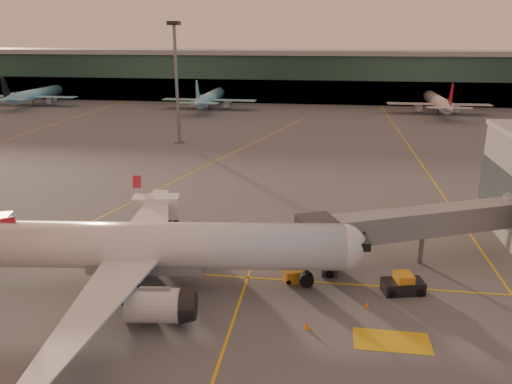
# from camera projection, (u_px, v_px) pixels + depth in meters

# --- Properties ---
(ground) EXTENTS (600.00, 600.00, 0.00)m
(ground) POSITION_uv_depth(u_px,v_px,m) (185.00, 299.00, 45.69)
(ground) COLOR #4C4F54
(ground) RESTS_ON ground
(taxi_markings) EXTENTS (100.12, 173.00, 0.01)m
(taxi_markings) POSITION_uv_depth(u_px,v_px,m) (214.00, 170.00, 88.62)
(taxi_markings) COLOR gold
(taxi_markings) RESTS_ON ground
(terminal) EXTENTS (400.00, 20.00, 17.60)m
(terminal) POSITION_uv_depth(u_px,v_px,m) (294.00, 76.00, 176.72)
(terminal) COLOR #19382D
(terminal) RESTS_ON ground
(mast_west_near) EXTENTS (2.40, 2.40, 25.60)m
(mast_west_near) POSITION_uv_depth(u_px,v_px,m) (176.00, 74.00, 106.08)
(mast_west_near) COLOR slate
(mast_west_near) RESTS_ON ground
(distant_aircraft_row) EXTENTS (290.00, 34.00, 13.00)m
(distant_aircraft_row) POSITION_uv_depth(u_px,v_px,m) (223.00, 109.00, 159.77)
(distant_aircraft_row) COLOR #83CADC
(distant_aircraft_row) RESTS_ON ground
(main_airplane) EXTENTS (42.31, 38.26, 12.77)m
(main_airplane) POSITION_uv_depth(u_px,v_px,m) (145.00, 247.00, 46.64)
(main_airplane) COLOR silver
(main_airplane) RESTS_ON ground
(jet_bridge) EXTENTS (26.84, 14.05, 6.18)m
(jet_bridge) POSITION_uv_depth(u_px,v_px,m) (436.00, 223.00, 52.08)
(jet_bridge) COLOR slate
(jet_bridge) RESTS_ON ground
(catering_truck) EXTENTS (5.93, 3.35, 4.35)m
(catering_truck) POSITION_uv_depth(u_px,v_px,m) (157.00, 211.00, 61.19)
(catering_truck) COLOR #B54519
(catering_truck) RESTS_ON ground
(gpu_cart) EXTENTS (2.26, 1.86, 1.14)m
(gpu_cart) POSITION_uv_depth(u_px,v_px,m) (294.00, 276.00, 48.87)
(gpu_cart) COLOR orange
(gpu_cart) RESTS_ON ground
(pushback_tug) EXTENTS (4.10, 2.79, 1.93)m
(pushback_tug) POSITION_uv_depth(u_px,v_px,m) (403.00, 285.00, 46.65)
(pushback_tug) COLOR black
(pushback_tug) RESTS_ON ground
(cone_nose) EXTENTS (0.40, 0.40, 0.51)m
(cone_nose) POSITION_uv_depth(u_px,v_px,m) (367.00, 304.00, 44.39)
(cone_nose) COLOR orange
(cone_nose) RESTS_ON ground
(cone_wing_left) EXTENTS (0.40, 0.40, 0.50)m
(cone_wing_left) POSITION_uv_depth(u_px,v_px,m) (194.00, 222.00, 63.85)
(cone_wing_left) COLOR orange
(cone_wing_left) RESTS_ON ground
(cone_fwd) EXTENTS (0.49, 0.49, 0.63)m
(cone_fwd) POSITION_uv_depth(u_px,v_px,m) (307.00, 325.00, 41.09)
(cone_fwd) COLOR orange
(cone_fwd) RESTS_ON ground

